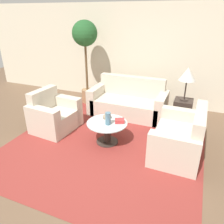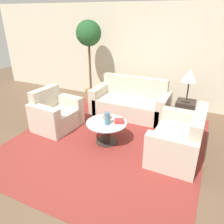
{
  "view_description": "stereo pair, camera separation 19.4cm",
  "coord_description": "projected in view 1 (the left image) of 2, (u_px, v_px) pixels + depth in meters",
  "views": [
    {
      "loc": [
        1.58,
        -2.76,
        2.36
      ],
      "look_at": [
        0.09,
        0.88,
        0.55
      ],
      "focal_mm": 35.0,
      "sensor_mm": 36.0,
      "label": 1
    },
    {
      "loc": [
        1.76,
        -2.69,
        2.36
      ],
      "look_at": [
        0.09,
        0.88,
        0.55
      ],
      "focal_mm": 35.0,
      "sensor_mm": 36.0,
      "label": 2
    }
  ],
  "objects": [
    {
      "name": "table_lamp",
      "position": [
        188.0,
        75.0,
        4.58
      ],
      "size": [
        0.35,
        0.35,
        0.72
      ],
      "color": "#332823",
      "rests_on": "side_table"
    },
    {
      "name": "potted_plant",
      "position": [
        85.0,
        43.0,
        5.6
      ],
      "size": [
        0.65,
        0.65,
        2.19
      ],
      "color": "#93704C",
      "rests_on": "ground_plane"
    },
    {
      "name": "coffee_table",
      "position": [
        107.0,
        130.0,
        4.23
      ],
      "size": [
        0.78,
        0.78,
        0.44
      ],
      "color": "#332823",
      "rests_on": "ground_plane"
    },
    {
      "name": "loveseat",
      "position": [
        182.0,
        139.0,
        3.89
      ],
      "size": [
        0.83,
        1.31,
        0.89
      ],
      "rotation": [
        0.0,
        0.0,
        -1.59
      ],
      "color": "beige",
      "rests_on": "ground_plane"
    },
    {
      "name": "armchair",
      "position": [
        53.0,
        116.0,
        4.75
      ],
      "size": [
        0.86,
        1.01,
        0.87
      ],
      "rotation": [
        0.0,
        0.0,
        1.49
      ],
      "color": "beige",
      "rests_on": "ground_plane"
    },
    {
      "name": "rug",
      "position": [
        107.0,
        142.0,
        4.35
      ],
      "size": [
        3.61,
        3.72,
        0.01
      ],
      "color": "maroon",
      "rests_on": "ground_plane"
    },
    {
      "name": "book_stack",
      "position": [
        120.0,
        121.0,
        4.16
      ],
      "size": [
        0.22,
        0.2,
        0.07
      ],
      "rotation": [
        0.0,
        0.0,
        0.41
      ],
      "color": "#BC3333",
      "rests_on": "coffee_table"
    },
    {
      "name": "vase",
      "position": [
        108.0,
        119.0,
        4.05
      ],
      "size": [
        0.1,
        0.1,
        0.24
      ],
      "color": "slate",
      "rests_on": "coffee_table"
    },
    {
      "name": "wall_back",
      "position": [
        139.0,
        55.0,
        5.86
      ],
      "size": [
        10.0,
        0.06,
        2.6
      ],
      "color": "beige",
      "rests_on": "ground_plane"
    },
    {
      "name": "ground_plane",
      "position": [
        88.0,
        159.0,
        3.85
      ],
      "size": [
        14.0,
        14.0,
        0.0
      ],
      "primitive_type": "plane",
      "color": "brown"
    },
    {
      "name": "sofa_main",
      "position": [
        129.0,
        103.0,
        5.46
      ],
      "size": [
        1.86,
        0.85,
        0.9
      ],
      "color": "beige",
      "rests_on": "ground_plane"
    },
    {
      "name": "side_table",
      "position": [
        182.0,
        112.0,
        4.94
      ],
      "size": [
        0.4,
        0.4,
        0.59
      ],
      "color": "#332823",
      "rests_on": "ground_plane"
    },
    {
      "name": "bowl",
      "position": [
        107.0,
        117.0,
        4.33
      ],
      "size": [
        0.17,
        0.17,
        0.05
      ],
      "color": "gray",
      "rests_on": "coffee_table"
    }
  ]
}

